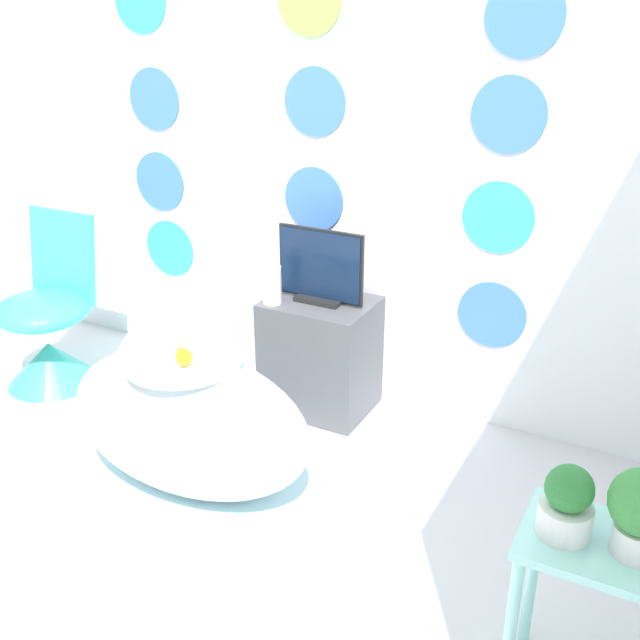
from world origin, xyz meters
name	(u,v)px	position (x,y,z in m)	size (l,w,h in m)	color
ground_plane	(20,633)	(0.00, 0.00, 0.00)	(12.00, 12.00, 0.00)	silver
wall_back_dotted	(311,112)	(0.00, 1.85, 1.30)	(4.63, 0.05, 2.60)	white
rug	(192,491)	(0.03, 0.81, 0.00)	(1.33, 0.97, 0.01)	silver
bathtub	(189,421)	(0.00, 0.86, 0.28)	(1.02, 0.54, 0.55)	white
rubber_duck	(183,356)	(0.05, 0.81, 0.59)	(0.06, 0.07, 0.07)	yellow
chair	(48,333)	(-1.11, 1.23, 0.26)	(0.45, 0.45, 0.83)	#38B2A3
tv_cabinet	(320,355)	(0.17, 1.62, 0.26)	(0.47, 0.37, 0.53)	#4C4C51
tv	(320,269)	(0.17, 1.62, 0.67)	(0.40, 0.12, 0.33)	black
vase	(272,284)	(-0.01, 1.51, 0.62)	(0.08, 0.08, 0.20)	white
side_table	(590,579)	(1.50, 0.56, 0.40)	(0.37, 0.30, 0.52)	#99E0D8
potted_plant_left	(567,503)	(1.42, 0.55, 0.62)	(0.14, 0.14, 0.20)	white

